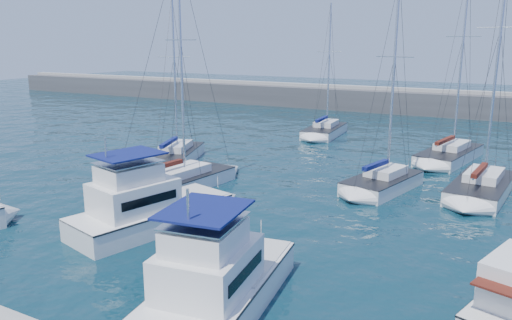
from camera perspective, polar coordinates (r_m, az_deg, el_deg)
The scene contains 10 objects.
ground at distance 24.46m, azimuth 0.19°, elevation -10.22°, with size 220.00×220.00×0.00m, color black.
breakwater at distance 73.05m, azimuth 19.98°, elevation 5.74°, with size 160.00×6.00×4.45m.
motor_yacht_port_inner at distance 27.28m, azimuth -12.53°, elevation -5.45°, with size 5.51×9.35×4.69m.
motor_yacht_stbd_inner at distance 18.99m, azimuth -4.58°, elevation -13.82°, with size 4.52×8.57×4.69m.
sailboat_mid_a at distance 41.98m, azimuth -9.27°, elevation 0.45°, with size 5.65×8.72×13.69m.
sailboat_mid_b at distance 33.98m, azimuth -9.10°, elevation -2.61°, with size 4.18×9.52×15.89m.
sailboat_mid_c at distance 34.72m, azimuth 14.27°, elevation -2.49°, with size 4.37×7.07×14.11m.
sailboat_mid_d at distance 35.84m, azimuth 24.37°, elevation -2.78°, with size 3.94×8.30×17.13m.
sailboat_back_a at distance 53.75m, azimuth 7.87°, elevation 3.34°, with size 3.62×7.82×13.97m.
sailboat_back_b at distance 45.04m, azimuth 21.24°, elevation 0.62°, with size 4.72×8.90×16.37m.
Camera 1 is at (10.60, -19.74, 9.82)m, focal length 35.00 mm.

